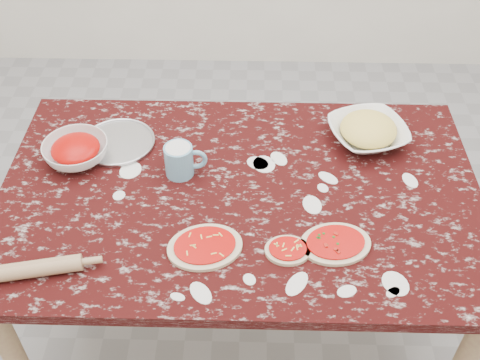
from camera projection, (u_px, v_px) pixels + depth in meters
name	position (u px, v px, depth m)	size (l,w,h in m)	color
ground	(240.00, 318.00, 2.46)	(4.00, 4.00, 0.00)	gray
worktable	(240.00, 208.00, 2.00)	(1.60, 1.00, 0.75)	black
pizza_tray	(118.00, 143.00, 2.12)	(0.26, 0.26, 0.01)	#B2B2B7
sauce_bowl	(76.00, 152.00, 2.04)	(0.23, 0.23, 0.07)	white
cheese_bowl	(368.00, 133.00, 2.11)	(0.27, 0.27, 0.07)	white
flour_mug	(180.00, 160.00, 1.97)	(0.14, 0.10, 0.11)	#6AA4C3
pizza_left	(205.00, 247.00, 1.76)	(0.27, 0.23, 0.02)	beige
pizza_mid	(288.00, 250.00, 1.75)	(0.14, 0.12, 0.02)	beige
pizza_right	(335.00, 244.00, 1.77)	(0.24, 0.20, 0.02)	beige
rolling_pin	(38.00, 268.00, 1.68)	(0.05, 0.05, 0.25)	tan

